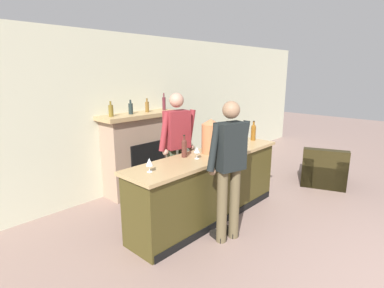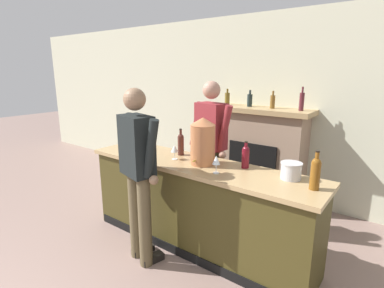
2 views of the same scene
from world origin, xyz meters
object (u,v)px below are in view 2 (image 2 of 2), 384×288
person_bartender (210,148)px  wine_glass_back_row (130,139)px  person_customer (138,170)px  wine_bottle_burgundy_dark (181,143)px  wine_glass_near_bucket (216,161)px  fireplace_stone (258,154)px  wine_bottle_port_short (246,156)px  copper_dispenser (203,141)px  wine_bottle_rose_blush (316,172)px  ice_bucket_steel (291,171)px  wine_glass_by_dispenser (175,149)px

person_bartender → wine_glass_back_row: person_bartender is taller
person_customer → wine_bottle_burgundy_dark: bearing=94.0°
wine_glass_near_bucket → fireplace_stone: bearing=101.2°
wine_bottle_port_short → wine_glass_back_row: (-1.55, -0.17, -0.01)m
copper_dispenser → wine_bottle_rose_blush: 1.15m
person_bartender → ice_bucket_steel: 1.16m
fireplace_stone → copper_dispenser: fireplace_stone is taller
fireplace_stone → ice_bucket_steel: 1.76m
person_customer → wine_bottle_burgundy_dark: (-0.05, 0.72, 0.12)m
person_bartender → ice_bucket_steel: bearing=-17.1°
fireplace_stone → copper_dispenser: size_ratio=3.48×
fireplace_stone → wine_glass_near_bucket: size_ratio=9.84×
wine_bottle_burgundy_dark → wine_glass_near_bucket: bearing=-23.3°
wine_glass_back_row → wine_bottle_burgundy_dark: bearing=10.9°
person_bartender → wine_glass_by_dispenser: size_ratio=11.23×
ice_bucket_steel → wine_glass_near_bucket: size_ratio=1.11×
fireplace_stone → copper_dispenser: (0.07, -1.56, 0.50)m
person_customer → wine_bottle_port_short: 1.08m
wine_bottle_port_short → ice_bucket_steel: bearing=-4.1°
person_customer → person_bartender: (0.14, 1.05, 0.02)m
ice_bucket_steel → wine_bottle_rose_blush: (0.24, -0.13, 0.07)m
fireplace_stone → wine_bottle_port_short: bearing=-70.8°
ice_bucket_steel → wine_glass_by_dispenser: wine_glass_by_dispenser is taller
wine_bottle_burgundy_dark → person_customer: bearing=-86.0°
copper_dispenser → wine_bottle_burgundy_dark: size_ratio=1.59×
person_bartender → wine_bottle_burgundy_dark: person_bartender is taller
wine_bottle_rose_blush → wine_glass_back_row: (-2.27, -0.01, -0.03)m
wine_glass_by_dispenser → wine_glass_near_bucket: bearing=-10.2°
copper_dispenser → ice_bucket_steel: copper_dispenser is taller
copper_dispenser → wine_bottle_rose_blush: (1.14, -0.00, -0.10)m
person_customer → wine_glass_by_dispenser: size_ratio=11.02×
wine_bottle_port_short → wine_glass_near_bucket: (-0.15, -0.32, 0.00)m
person_customer → wine_bottle_port_short: person_customer is taller
ice_bucket_steel → wine_bottle_rose_blush: size_ratio=0.58×
person_customer → ice_bucket_steel: size_ratio=9.17×
wine_bottle_rose_blush → wine_glass_by_dispenser: bearing=-178.2°
wine_bottle_burgundy_dark → wine_glass_by_dispenser: 0.19m
ice_bucket_steel → wine_bottle_port_short: (-0.48, 0.03, 0.05)m
fireplace_stone → person_bartender: (-0.14, -1.09, 0.30)m
person_customer → wine_bottle_burgundy_dark: size_ratio=5.72×
wine_bottle_burgundy_dark → wine_glass_back_row: bearing=-169.1°
wine_glass_back_row → wine_glass_by_dispenser: wine_glass_back_row is taller
person_bartender → wine_glass_back_row: 1.03m
person_customer → wine_glass_by_dispenser: bearing=89.1°
ice_bucket_steel → wine_bottle_rose_blush: wine_bottle_rose_blush is taller
person_customer → wine_glass_near_bucket: person_customer is taller
fireplace_stone → wine_glass_by_dispenser: (-0.28, -1.61, 0.37)m
wine_bottle_burgundy_dark → wine_bottle_rose_blush: bearing=-5.0°
fireplace_stone → person_customer: person_customer is taller
person_bartender → wine_glass_near_bucket: (0.48, -0.62, 0.09)m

